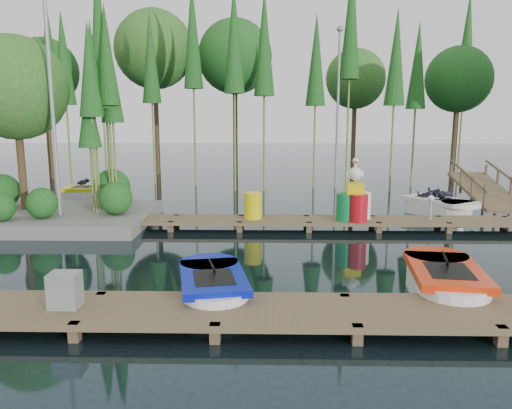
{
  "coord_description": "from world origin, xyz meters",
  "views": [
    {
      "loc": [
        0.78,
        -12.19,
        3.44
      ],
      "look_at": [
        0.5,
        0.5,
        1.1
      ],
      "focal_mm": 35.0,
      "sensor_mm": 36.0,
      "label": 1
    }
  ],
  "objects_px": {
    "island": "(38,121)",
    "boat_blue": "(213,288)",
    "boat_yellow_far": "(93,194)",
    "utility_cabinet": "(65,290)",
    "boat_red": "(445,282)",
    "yellow_barrel": "(253,206)",
    "drum_cluster": "(355,202)"
  },
  "relations": [
    {
      "from": "island",
      "to": "boat_blue",
      "type": "distance_m",
      "value": 9.53
    },
    {
      "from": "boat_yellow_far",
      "to": "utility_cabinet",
      "type": "height_order",
      "value": "boat_yellow_far"
    },
    {
      "from": "boat_red",
      "to": "yellow_barrel",
      "type": "distance_m",
      "value": 6.77
    },
    {
      "from": "drum_cluster",
      "to": "utility_cabinet",
      "type": "bearing_deg",
      "value": -130.79
    },
    {
      "from": "island",
      "to": "yellow_barrel",
      "type": "xyz_separation_m",
      "value": [
        6.66,
        -0.79,
        -2.49
      ]
    },
    {
      "from": "utility_cabinet",
      "to": "drum_cluster",
      "type": "xyz_separation_m",
      "value": [
        5.91,
        6.85,
        0.25
      ]
    },
    {
      "from": "utility_cabinet",
      "to": "yellow_barrel",
      "type": "relative_size",
      "value": 0.73
    },
    {
      "from": "boat_yellow_far",
      "to": "utility_cabinet",
      "type": "xyz_separation_m",
      "value": [
        3.57,
        -11.63,
        0.3
      ]
    },
    {
      "from": "island",
      "to": "boat_yellow_far",
      "type": "height_order",
      "value": "island"
    },
    {
      "from": "yellow_barrel",
      "to": "drum_cluster",
      "type": "xyz_separation_m",
      "value": [
        3.03,
        -0.15,
        0.14
      ]
    },
    {
      "from": "boat_yellow_far",
      "to": "yellow_barrel",
      "type": "bearing_deg",
      "value": -19.32
    },
    {
      "from": "utility_cabinet",
      "to": "boat_blue",
      "type": "bearing_deg",
      "value": 24.84
    },
    {
      "from": "boat_red",
      "to": "boat_yellow_far",
      "type": "xyz_separation_m",
      "value": [
        -10.25,
        10.21,
        0.02
      ]
    },
    {
      "from": "boat_red",
      "to": "utility_cabinet",
      "type": "height_order",
      "value": "utility_cabinet"
    },
    {
      "from": "boat_red",
      "to": "drum_cluster",
      "type": "height_order",
      "value": "drum_cluster"
    },
    {
      "from": "boat_blue",
      "to": "drum_cluster",
      "type": "xyz_separation_m",
      "value": [
        3.61,
        5.78,
        0.59
      ]
    },
    {
      "from": "island",
      "to": "drum_cluster",
      "type": "relative_size",
      "value": 3.66
    },
    {
      "from": "boat_red",
      "to": "utility_cabinet",
      "type": "relative_size",
      "value": 5.04
    },
    {
      "from": "boat_yellow_far",
      "to": "drum_cluster",
      "type": "bearing_deg",
      "value": -10.41
    },
    {
      "from": "yellow_barrel",
      "to": "boat_yellow_far",
      "type": "bearing_deg",
      "value": 144.36
    },
    {
      "from": "boat_blue",
      "to": "yellow_barrel",
      "type": "distance_m",
      "value": 5.98
    },
    {
      "from": "island",
      "to": "boat_red",
      "type": "relative_size",
      "value": 2.31
    },
    {
      "from": "boat_yellow_far",
      "to": "boat_blue",
      "type": "bearing_deg",
      "value": -44.59
    },
    {
      "from": "boat_yellow_far",
      "to": "utility_cabinet",
      "type": "distance_m",
      "value": 12.16
    },
    {
      "from": "utility_cabinet",
      "to": "boat_red",
      "type": "bearing_deg",
      "value": 11.96
    },
    {
      "from": "island",
      "to": "utility_cabinet",
      "type": "relative_size",
      "value": 11.64
    },
    {
      "from": "island",
      "to": "boat_blue",
      "type": "bearing_deg",
      "value": -47.85
    },
    {
      "from": "boat_red",
      "to": "drum_cluster",
      "type": "xyz_separation_m",
      "value": [
        -0.77,
        5.44,
        0.57
      ]
    },
    {
      "from": "boat_blue",
      "to": "yellow_barrel",
      "type": "height_order",
      "value": "yellow_barrel"
    },
    {
      "from": "utility_cabinet",
      "to": "yellow_barrel",
      "type": "height_order",
      "value": "yellow_barrel"
    },
    {
      "from": "boat_blue",
      "to": "boat_yellow_far",
      "type": "relative_size",
      "value": 0.98
    },
    {
      "from": "island",
      "to": "utility_cabinet",
      "type": "height_order",
      "value": "island"
    }
  ]
}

